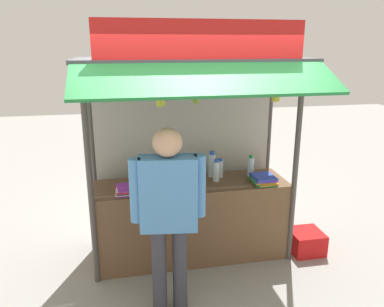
{
  "coord_description": "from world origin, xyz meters",
  "views": [
    {
      "loc": [
        -0.8,
        -3.92,
        2.42
      ],
      "look_at": [
        0.0,
        0.0,
        1.25
      ],
      "focal_mm": 35.29,
      "sensor_mm": 36.0,
      "label": 1
    }
  ],
  "objects_px": {
    "banana_bunch_inner_left": "(196,97)",
    "water_bottle_front_left": "(152,171)",
    "magazine_stack_far_left": "(263,179)",
    "plastic_crate": "(306,241)",
    "water_bottle_right": "(251,167)",
    "water_bottle_front_right": "(212,165)",
    "water_bottle_far_right": "(220,168)",
    "vendor_person": "(168,206)",
    "banana_bunch_inner_right": "(276,95)",
    "banana_bunch_rightmost": "(160,98)",
    "magazine_stack_rear_center": "(127,190)",
    "water_bottle_center": "(216,171)",
    "water_bottle_back_right": "(168,169)"
  },
  "relations": [
    {
      "from": "vendor_person",
      "to": "plastic_crate",
      "type": "height_order",
      "value": "vendor_person"
    },
    {
      "from": "magazine_stack_rear_center",
      "to": "banana_bunch_inner_left",
      "type": "bearing_deg",
      "value": -22.01
    },
    {
      "from": "water_bottle_center",
      "to": "plastic_crate",
      "type": "height_order",
      "value": "water_bottle_center"
    },
    {
      "from": "water_bottle_right",
      "to": "water_bottle_back_right",
      "type": "bearing_deg",
      "value": 174.91
    },
    {
      "from": "water_bottle_front_left",
      "to": "water_bottle_far_right",
      "type": "xyz_separation_m",
      "value": [
        0.81,
        0.06,
        -0.04
      ]
    },
    {
      "from": "magazine_stack_far_left",
      "to": "plastic_crate",
      "type": "distance_m",
      "value": 1.0
    },
    {
      "from": "water_bottle_center",
      "to": "vendor_person",
      "type": "bearing_deg",
      "value": -126.59
    },
    {
      "from": "water_bottle_right",
      "to": "water_bottle_front_left",
      "type": "relative_size",
      "value": 0.83
    },
    {
      "from": "water_bottle_right",
      "to": "magazine_stack_rear_center",
      "type": "bearing_deg",
      "value": -170.97
    },
    {
      "from": "water_bottle_back_right",
      "to": "water_bottle_front_right",
      "type": "xyz_separation_m",
      "value": [
        0.52,
        0.0,
        0.01
      ]
    },
    {
      "from": "magazine_stack_rear_center",
      "to": "banana_bunch_inner_left",
      "type": "distance_m",
      "value": 1.25
    },
    {
      "from": "water_bottle_front_right",
      "to": "water_bottle_far_right",
      "type": "bearing_deg",
      "value": -23.28
    },
    {
      "from": "water_bottle_right",
      "to": "banana_bunch_inner_left",
      "type": "relative_size",
      "value": 0.91
    },
    {
      "from": "water_bottle_front_left",
      "to": "magazine_stack_rear_center",
      "type": "height_order",
      "value": "water_bottle_front_left"
    },
    {
      "from": "water_bottle_front_left",
      "to": "water_bottle_front_right",
      "type": "bearing_deg",
      "value": 8.04
    },
    {
      "from": "water_bottle_front_right",
      "to": "banana_bunch_inner_right",
      "type": "height_order",
      "value": "banana_bunch_inner_right"
    },
    {
      "from": "magazine_stack_far_left",
      "to": "water_bottle_right",
      "type": "bearing_deg",
      "value": 104.48
    },
    {
      "from": "water_bottle_right",
      "to": "banana_bunch_inner_right",
      "type": "bearing_deg",
      "value": -85.76
    },
    {
      "from": "plastic_crate",
      "to": "water_bottle_right",
      "type": "bearing_deg",
      "value": 154.5
    },
    {
      "from": "water_bottle_front_right",
      "to": "water_bottle_far_right",
      "type": "relative_size",
      "value": 1.37
    },
    {
      "from": "water_bottle_back_right",
      "to": "banana_bunch_inner_left",
      "type": "relative_size",
      "value": 0.99
    },
    {
      "from": "banana_bunch_inner_right",
      "to": "banana_bunch_rightmost",
      "type": "relative_size",
      "value": 0.96
    },
    {
      "from": "banana_bunch_inner_right",
      "to": "magazine_stack_rear_center",
      "type": "bearing_deg",
      "value": 169.45
    },
    {
      "from": "magazine_stack_far_left",
      "to": "plastic_crate",
      "type": "bearing_deg",
      "value": -5.68
    },
    {
      "from": "water_bottle_far_right",
      "to": "vendor_person",
      "type": "height_order",
      "value": "vendor_person"
    },
    {
      "from": "magazine_stack_rear_center",
      "to": "water_bottle_front_right",
      "type": "bearing_deg",
      "value": 17.68
    },
    {
      "from": "banana_bunch_inner_right",
      "to": "water_bottle_back_right",
      "type": "bearing_deg",
      "value": 149.34
    },
    {
      "from": "water_bottle_front_left",
      "to": "water_bottle_center",
      "type": "bearing_deg",
      "value": -4.95
    },
    {
      "from": "water_bottle_far_right",
      "to": "magazine_stack_far_left",
      "type": "distance_m",
      "value": 0.51
    },
    {
      "from": "water_bottle_front_left",
      "to": "magazine_stack_far_left",
      "type": "distance_m",
      "value": 1.26
    },
    {
      "from": "banana_bunch_inner_left",
      "to": "water_bottle_front_left",
      "type": "bearing_deg",
      "value": 128.59
    },
    {
      "from": "magazine_stack_rear_center",
      "to": "banana_bunch_inner_right",
      "type": "relative_size",
      "value": 0.97
    },
    {
      "from": "water_bottle_right",
      "to": "plastic_crate",
      "type": "distance_m",
      "value": 1.14
    },
    {
      "from": "banana_bunch_inner_right",
      "to": "water_bottle_front_left",
      "type": "bearing_deg",
      "value": 157.53
    },
    {
      "from": "magazine_stack_rear_center",
      "to": "banana_bunch_rightmost",
      "type": "bearing_deg",
      "value": -38.92
    },
    {
      "from": "water_bottle_front_right",
      "to": "magazine_stack_far_left",
      "type": "xyz_separation_m",
      "value": [
        0.51,
        -0.33,
        -0.1
      ]
    },
    {
      "from": "water_bottle_back_right",
      "to": "magazine_stack_far_left",
      "type": "bearing_deg",
      "value": -17.76
    },
    {
      "from": "water_bottle_center",
      "to": "plastic_crate",
      "type": "bearing_deg",
      "value": -11.92
    },
    {
      "from": "water_bottle_far_right",
      "to": "magazine_stack_rear_center",
      "type": "distance_m",
      "value": 1.14
    },
    {
      "from": "water_bottle_back_right",
      "to": "water_bottle_front_left",
      "type": "distance_m",
      "value": 0.22
    },
    {
      "from": "banana_bunch_rightmost",
      "to": "plastic_crate",
      "type": "xyz_separation_m",
      "value": [
        1.74,
        0.21,
        -1.8
      ]
    },
    {
      "from": "vendor_person",
      "to": "magazine_stack_far_left",
      "type": "bearing_deg",
      "value": -140.18
    },
    {
      "from": "banana_bunch_inner_left",
      "to": "water_bottle_center",
      "type": "bearing_deg",
      "value": 52.77
    },
    {
      "from": "magazine_stack_rear_center",
      "to": "vendor_person",
      "type": "relative_size",
      "value": 0.16
    },
    {
      "from": "banana_bunch_inner_left",
      "to": "plastic_crate",
      "type": "bearing_deg",
      "value": 8.5
    },
    {
      "from": "magazine_stack_rear_center",
      "to": "plastic_crate",
      "type": "height_order",
      "value": "magazine_stack_rear_center"
    },
    {
      "from": "magazine_stack_far_left",
      "to": "banana_bunch_inner_right",
      "type": "relative_size",
      "value": 1.09
    },
    {
      "from": "water_bottle_front_right",
      "to": "plastic_crate",
      "type": "xyz_separation_m",
      "value": [
        1.08,
        -0.39,
        -0.92
      ]
    },
    {
      "from": "banana_bunch_inner_right",
      "to": "banana_bunch_rightmost",
      "type": "bearing_deg",
      "value": -179.98
    },
    {
      "from": "water_bottle_front_right",
      "to": "water_bottle_right",
      "type": "bearing_deg",
      "value": -11.28
    }
  ]
}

